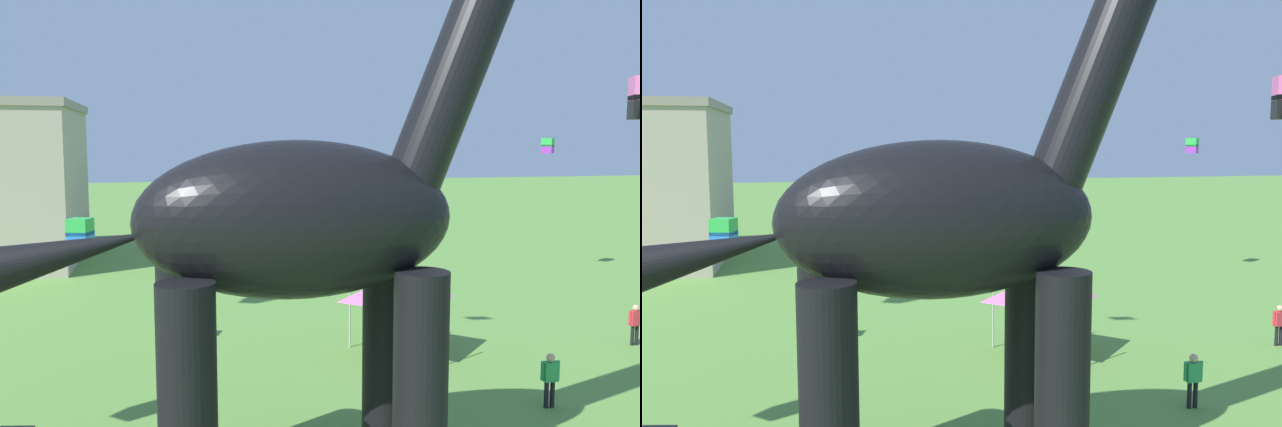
# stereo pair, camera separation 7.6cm
# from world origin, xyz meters

# --- Properties ---
(dinosaur_sculpture) EXTENTS (16.08, 3.41, 16.81)m
(dinosaur_sculpture) POSITION_xyz_m (-0.36, 4.70, 6.08)
(dinosaur_sculpture) COLOR black
(dinosaur_sculpture) RESTS_ON ground_plane
(person_vendor_side) EXTENTS (0.59, 0.26, 1.57)m
(person_vendor_side) POSITION_xyz_m (14.31, 12.18, 0.95)
(person_vendor_side) COLOR black
(person_vendor_side) RESTS_ON ground_plane
(person_strolling_adult) EXTENTS (0.61, 0.27, 1.62)m
(person_strolling_adult) POSITION_xyz_m (7.77, 7.55, 0.98)
(person_strolling_adult) COLOR black
(person_strolling_adult) RESTS_ON ground_plane
(festival_canopy_tent) EXTENTS (3.15, 3.15, 3.00)m
(festival_canopy_tent) POSITION_xyz_m (5.01, 13.06, 2.54)
(festival_canopy_tent) COLOR #B2B2B7
(festival_canopy_tent) RESTS_ON ground_plane
(kite_far_left) EXTENTS (0.84, 0.84, 0.85)m
(kite_far_left) POSITION_xyz_m (18.26, 24.92, 7.47)
(kite_far_left) COLOR green
(kite_mid_right) EXTENTS (0.92, 0.92, 1.04)m
(kite_mid_right) POSITION_xyz_m (-5.90, 15.09, 4.56)
(kite_mid_right) COLOR green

